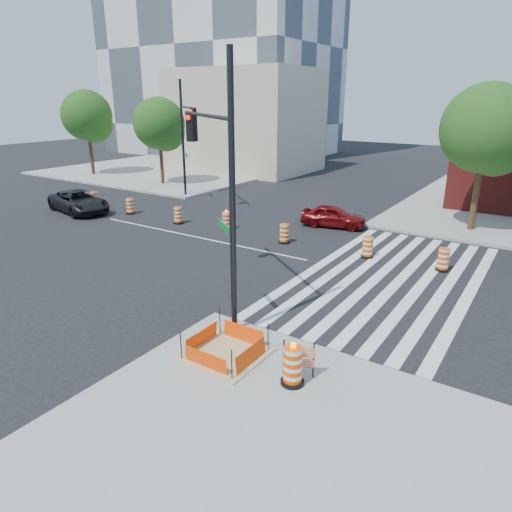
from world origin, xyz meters
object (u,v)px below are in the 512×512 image
object	(u,v)px
signal_pole_se	(216,166)
signal_pole_nw	(186,129)
red_coupe	(334,216)
dark_suv	(79,202)

from	to	relation	value
signal_pole_se	signal_pole_nw	xyz separation A→B (m)	(-13.29, 13.33, -0.05)
red_coupe	signal_pole_se	xyz separation A→B (m)	(1.36, -12.65, 4.54)
dark_suv	signal_pole_se	size ratio (longest dim) A/B	0.61
signal_pole_se	signal_pole_nw	world-z (taller)	signal_pole_se
dark_suv	red_coupe	bearing A→B (deg)	-57.79
signal_pole_nw	signal_pole_se	bearing A→B (deg)	-5.27
red_coupe	dark_suv	world-z (taller)	dark_suv
signal_pole_se	signal_pole_nw	bearing A→B (deg)	-8.17
dark_suv	signal_pole_nw	xyz separation A→B (m)	(3.77, 6.71, 4.42)
red_coupe	signal_pole_nw	size ratio (longest dim) A/B	0.45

